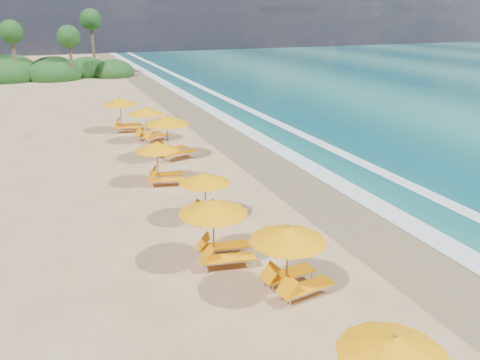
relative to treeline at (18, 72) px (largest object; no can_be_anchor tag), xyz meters
The scene contains 11 objects.
ground 46.60m from the treeline, 77.68° to the right, with size 160.00×160.00×0.00m, color tan.
wet_sand 47.61m from the treeline, 72.97° to the right, with size 4.00×160.00×0.01m, color olive.
surf_foam 48.47m from the treeline, 69.92° to the right, with size 4.00×160.00×0.01m.
station_2 52.97m from the treeline, 80.36° to the right, with size 2.67×2.53×2.27m.
station_3 50.27m from the treeline, 81.40° to the right, with size 2.77×2.64×2.31m.
station_4 47.08m from the treeline, 79.86° to the right, with size 2.29×2.13×2.06m.
station_5 42.10m from the treeline, 79.72° to the right, with size 2.63×2.54×2.13m.
station_6 38.65m from the treeline, 76.59° to the right, with size 3.23×3.14×2.58m.
station_7 34.44m from the treeline, 75.53° to the right, with size 3.01×2.98×2.30m.
station_8 30.98m from the treeline, 75.91° to the right, with size 2.86×2.73×2.38m.
treeline is the anchor object (origin of this frame).
Camera 1 is at (-7.04, -17.57, 7.95)m, focal length 35.87 mm.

